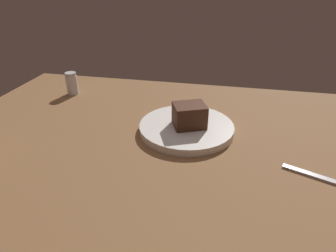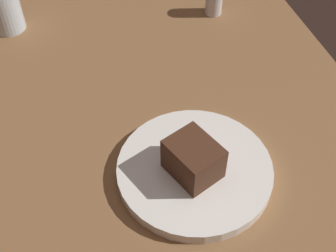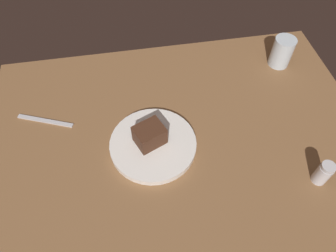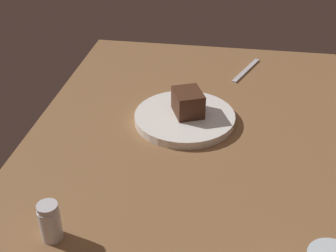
{
  "view_description": "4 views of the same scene",
  "coord_description": "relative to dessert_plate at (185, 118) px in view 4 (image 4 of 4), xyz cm",
  "views": [
    {
      "loc": [
        18.31,
        -67.37,
        43.24
      ],
      "look_at": [
        4.22,
        0.16,
        5.93
      ],
      "focal_mm": 31.11,
      "sensor_mm": 36.0,
      "label": 1
    },
    {
      "loc": [
        51.21,
        -12.95,
        65.32
      ],
      "look_at": [
        1.79,
        0.88,
        8.56
      ],
      "focal_mm": 48.01,
      "sensor_mm": 36.0,
      "label": 2
    },
    {
      "loc": [
        12.97,
        54.18,
        82.8
      ],
      "look_at": [
        3.34,
        -1.24,
        5.74
      ],
      "focal_mm": 32.9,
      "sensor_mm": 36.0,
      "label": 3
    },
    {
      "loc": [
        -92.56,
        -8.25,
        66.68
      ],
      "look_at": [
        0.54,
        6.69,
        6.4
      ],
      "focal_mm": 48.9,
      "sensor_mm": 36.0,
      "label": 4
    }
  ],
  "objects": [
    {
      "name": "butter_knife",
      "position": [
        33.14,
        -15.49,
        -0.82
      ],
      "size": [
        18.14,
        8.4,
        0.5
      ],
      "primitive_type": "cube",
      "rotation": [
        0.0,
        0.0,
        5.9
      ],
      "color": "silver",
      "rests_on": "dining_table"
    },
    {
      "name": "salt_shaker",
      "position": [
        -44.6,
        19.15,
        2.89
      ],
      "size": [
        4.06,
        4.06,
        8.01
      ],
      "color": "silver",
      "rests_on": "dining_table"
    },
    {
      "name": "chocolate_cake_slice",
      "position": [
        0.78,
        -0.65,
        4.24
      ],
      "size": [
        10.43,
        9.62,
        6.35
      ],
      "primitive_type": "cube",
      "rotation": [
        0.0,
        0.0,
        0.4
      ],
      "color": "#472819",
      "rests_on": "dessert_plate"
    },
    {
      "name": "dining_table",
      "position": [
        -8.78,
        -3.58,
        -2.57
      ],
      "size": [
        120.0,
        84.0,
        3.0
      ],
      "primitive_type": "cube",
      "color": "brown",
      "rests_on": "ground"
    },
    {
      "name": "dessert_plate",
      "position": [
        0.0,
        0.0,
        0.0
      ],
      "size": [
        26.29,
        26.29,
        2.13
      ],
      "primitive_type": "cylinder",
      "color": "white",
      "rests_on": "dining_table"
    }
  ]
}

